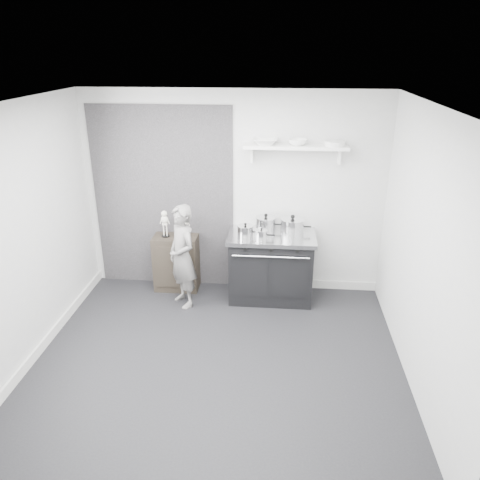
% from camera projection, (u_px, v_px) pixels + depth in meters
% --- Properties ---
extents(ground, '(4.00, 4.00, 0.00)m').
position_uv_depth(ground, '(217.00, 361.00, 5.10)').
color(ground, black).
rests_on(ground, ground).
extents(room_shell, '(4.02, 3.62, 2.71)m').
position_uv_depth(room_shell, '(207.00, 214.00, 4.62)').
color(room_shell, beige).
rests_on(room_shell, ground).
extents(wall_shelf, '(1.30, 0.26, 0.24)m').
position_uv_depth(wall_shelf, '(296.00, 148.00, 5.80)').
color(wall_shelf, white).
rests_on(wall_shelf, room_shell).
extents(stove, '(1.14, 0.71, 0.91)m').
position_uv_depth(stove, '(271.00, 266.00, 6.24)').
color(stove, black).
rests_on(stove, ground).
extents(side_cabinet, '(0.60, 0.35, 0.78)m').
position_uv_depth(side_cabinet, '(177.00, 263.00, 6.50)').
color(side_cabinet, black).
rests_on(side_cabinet, ground).
extents(child, '(0.57, 0.60, 1.37)m').
position_uv_depth(child, '(182.00, 257.00, 5.97)').
color(child, slate).
rests_on(child, ground).
extents(pot_front_left, '(0.29, 0.21, 0.19)m').
position_uv_depth(pot_front_left, '(245.00, 231.00, 5.96)').
color(pot_front_left, silver).
rests_on(pot_front_left, stove).
extents(pot_back_left, '(0.36, 0.27, 0.23)m').
position_uv_depth(pot_back_left, '(266.00, 224.00, 6.17)').
color(pot_back_left, silver).
rests_on(pot_back_left, stove).
extents(pot_back_right, '(0.40, 0.32, 0.25)m').
position_uv_depth(pot_back_right, '(292.00, 226.00, 6.09)').
color(pot_back_right, silver).
rests_on(pot_back_right, stove).
extents(pot_front_center, '(0.25, 0.17, 0.15)m').
position_uv_depth(pot_front_center, '(261.00, 234.00, 5.91)').
color(pot_front_center, silver).
rests_on(pot_front_center, stove).
extents(skeleton_full, '(0.12, 0.08, 0.42)m').
position_uv_depth(skeleton_full, '(165.00, 222.00, 6.28)').
color(skeleton_full, silver).
rests_on(skeleton_full, side_cabinet).
extents(skeleton_torso, '(0.11, 0.07, 0.38)m').
position_uv_depth(skeleton_torso, '(185.00, 224.00, 6.26)').
color(skeleton_torso, silver).
rests_on(skeleton_torso, side_cabinet).
extents(bowl_large, '(0.32, 0.32, 0.08)m').
position_uv_depth(bowl_large, '(265.00, 141.00, 5.80)').
color(bowl_large, white).
rests_on(bowl_large, wall_shelf).
extents(bowl_small, '(0.24, 0.24, 0.07)m').
position_uv_depth(bowl_small, '(298.00, 142.00, 5.77)').
color(bowl_small, white).
rests_on(bowl_small, wall_shelf).
extents(plate_stack, '(0.26, 0.26, 0.06)m').
position_uv_depth(plate_stack, '(335.00, 143.00, 5.73)').
color(plate_stack, silver).
rests_on(plate_stack, wall_shelf).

